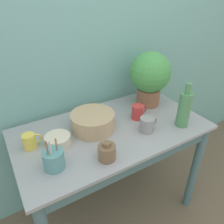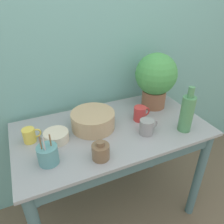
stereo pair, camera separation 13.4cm
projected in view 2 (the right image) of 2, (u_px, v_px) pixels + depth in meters
name	position (u px, v px, depth m)	size (l,w,h in m)	color
wall_back	(89.00, 52.00, 1.50)	(6.00, 0.05, 2.40)	#70ADA8
counter_table	(114.00, 150.00, 1.47)	(1.22, 0.67, 0.81)	slate
potted_plant	(156.00, 78.00, 1.54)	(0.29, 0.29, 0.40)	#8C5B42
bowl_wash_large	(93.00, 120.00, 1.38)	(0.28, 0.28, 0.11)	tan
bottle_tall	(187.00, 113.00, 1.32)	(0.08, 0.08, 0.30)	#4C8C59
bottle_short	(101.00, 151.00, 1.14)	(0.09, 0.09, 0.11)	brown
mug_red	(140.00, 113.00, 1.46)	(0.12, 0.08, 0.10)	#C63838
mug_yellow	(30.00, 135.00, 1.26)	(0.11, 0.07, 0.09)	#E5CC4C
mug_grey	(147.00, 127.00, 1.33)	(0.12, 0.09, 0.10)	gray
bowl_small_cream	(56.00, 136.00, 1.28)	(0.15, 0.15, 0.06)	beige
utensil_cup	(48.00, 155.00, 1.11)	(0.11, 0.11, 0.19)	#569399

